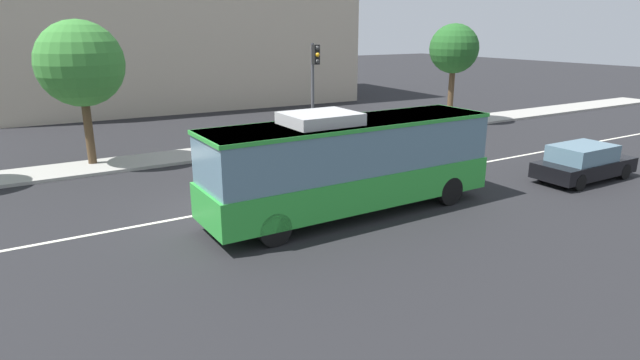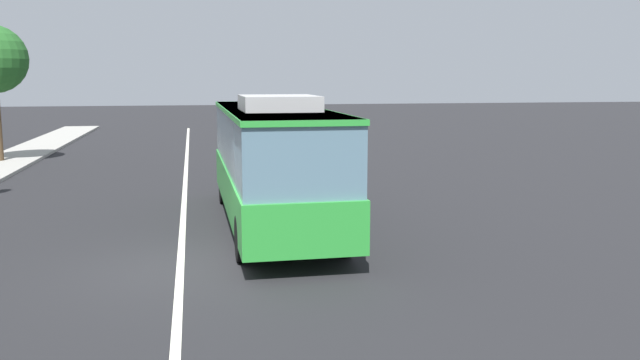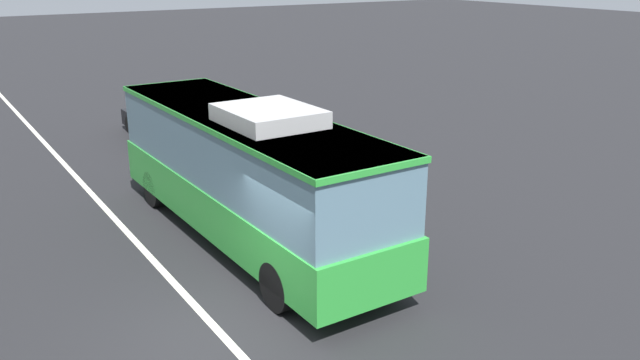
% 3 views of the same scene
% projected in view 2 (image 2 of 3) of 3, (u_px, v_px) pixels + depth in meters
% --- Properties ---
extents(ground_plane, '(160.00, 160.00, 0.00)m').
position_uv_depth(ground_plane, '(180.00, 267.00, 13.81)').
color(ground_plane, black).
extents(lane_centre_line, '(76.00, 0.16, 0.01)m').
position_uv_depth(lane_centre_line, '(180.00, 267.00, 13.81)').
color(lane_centre_line, silver).
rests_on(lane_centre_line, ground_plane).
extents(transit_bus, '(10.03, 2.60, 3.46)m').
position_uv_depth(transit_bus, '(273.00, 158.00, 17.45)').
color(transit_bus, green).
rests_on(transit_bus, ground_plane).
extents(sedan_black, '(4.50, 1.82, 1.46)m').
position_uv_depth(sedan_black, '(282.00, 154.00, 27.86)').
color(sedan_black, black).
rests_on(sedan_black, ground_plane).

